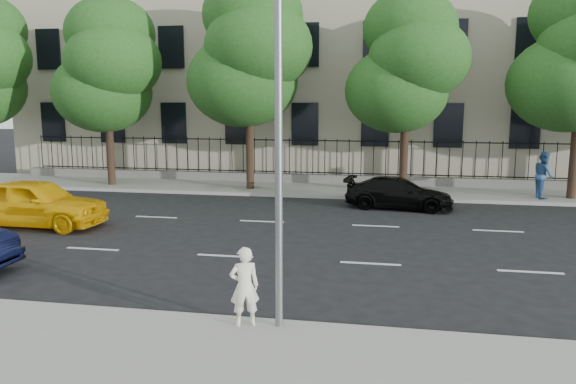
# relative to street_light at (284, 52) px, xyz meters

# --- Properties ---
(ground) EXTENTS (120.00, 120.00, 0.00)m
(ground) POSITION_rel_street_light_xyz_m (-2.50, 1.77, -5.15)
(ground) COLOR black
(ground) RESTS_ON ground
(near_sidewalk) EXTENTS (60.00, 4.00, 0.15)m
(near_sidewalk) POSITION_rel_street_light_xyz_m (-2.50, -2.23, -5.07)
(near_sidewalk) COLOR gray
(near_sidewalk) RESTS_ON ground
(far_sidewalk) EXTENTS (60.00, 4.00, 0.15)m
(far_sidewalk) POSITION_rel_street_light_xyz_m (-2.50, 15.77, -5.07)
(far_sidewalk) COLOR gray
(far_sidewalk) RESTS_ON ground
(lane_markings) EXTENTS (49.60, 4.62, 0.01)m
(lane_markings) POSITION_rel_street_light_xyz_m (-2.50, 6.52, -5.14)
(lane_markings) COLOR silver
(lane_markings) RESTS_ON ground
(masonry_building) EXTENTS (34.60, 12.11, 18.50)m
(masonry_building) POSITION_rel_street_light_xyz_m (-2.50, 24.72, 3.87)
(masonry_building) COLOR #B4A48F
(masonry_building) RESTS_ON ground
(iron_fence) EXTENTS (30.00, 0.50, 2.20)m
(iron_fence) POSITION_rel_street_light_xyz_m (-2.50, 17.47, -4.50)
(iron_fence) COLOR slate
(iron_fence) RESTS_ON far_sidewalk
(street_light) EXTENTS (0.25, 3.32, 8.05)m
(street_light) POSITION_rel_street_light_xyz_m (0.00, 0.00, 0.00)
(street_light) COLOR slate
(street_light) RESTS_ON near_sidewalk
(tree_b) EXTENTS (5.53, 5.12, 8.97)m
(tree_b) POSITION_rel_street_light_xyz_m (-11.46, 15.13, 0.69)
(tree_b) COLOR #382619
(tree_b) RESTS_ON far_sidewalk
(tree_c) EXTENTS (5.89, 5.50, 9.80)m
(tree_c) POSITION_rel_street_light_xyz_m (-4.46, 15.13, 1.26)
(tree_c) COLOR #382619
(tree_c) RESTS_ON far_sidewalk
(tree_d) EXTENTS (5.34, 4.94, 8.84)m
(tree_d) POSITION_rel_street_light_xyz_m (2.54, 15.13, 0.69)
(tree_d) COLOR #382619
(tree_d) RESTS_ON far_sidewalk
(yellow_taxi) EXTENTS (4.87, 2.01, 1.65)m
(yellow_taxi) POSITION_rel_street_light_xyz_m (-9.90, 6.60, -4.32)
(yellow_taxi) COLOR #F3B109
(yellow_taxi) RESTS_ON ground
(black_sedan) EXTENTS (4.41, 2.25, 1.23)m
(black_sedan) POSITION_rel_street_light_xyz_m (2.30, 12.11, -4.53)
(black_sedan) COLOR black
(black_sedan) RESTS_ON ground
(woman_near) EXTENTS (0.65, 0.55, 1.51)m
(woman_near) POSITION_rel_street_light_xyz_m (-0.63, -0.63, -4.25)
(woman_near) COLOR white
(woman_near) RESTS_ON near_sidewalk
(pedestrian_far) EXTENTS (0.82, 1.01, 1.98)m
(pedestrian_far) POSITION_rel_street_light_xyz_m (8.29, 14.71, -4.01)
(pedestrian_far) COLOR #2D5286
(pedestrian_far) RESTS_ON far_sidewalk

